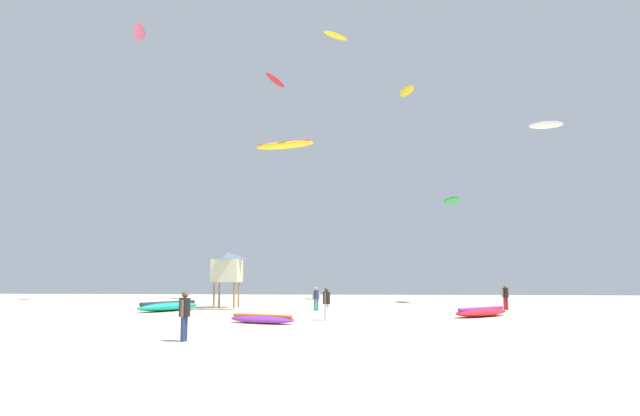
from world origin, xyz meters
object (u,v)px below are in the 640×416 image
(kite_aloft_0, at_px, (546,125))
(kite_aloft_6, at_px, (275,80))
(kite_grounded_far, at_px, (262,319))
(kite_grounded_mid, at_px, (168,306))
(person_right, at_px, (316,297))
(kite_aloft_4, at_px, (284,145))
(person_foreground, at_px, (185,312))
(kite_grounded_near, at_px, (481,312))
(kite_aloft_3, at_px, (335,36))
(kite_aloft_7, at_px, (406,91))
(lifeguard_tower, at_px, (227,267))
(person_left, at_px, (326,301))
(person_midground, at_px, (505,295))
(kite_aloft_2, at_px, (139,32))
(kite_aloft_5, at_px, (451,201))

(kite_aloft_0, height_order, kite_aloft_6, kite_aloft_6)
(kite_grounded_far, bearing_deg, kite_grounded_mid, 130.23)
(person_right, height_order, kite_aloft_4, kite_aloft_4)
(person_right, bearing_deg, kite_aloft_6, 0.62)
(person_foreground, relative_size, kite_grounded_near, 0.42)
(kite_aloft_3, bearing_deg, kite_aloft_7, 73.00)
(kite_grounded_mid, height_order, lifeguard_tower, lifeguard_tower)
(person_foreground, relative_size, person_right, 1.11)
(person_left, bearing_deg, person_right, -64.77)
(person_foreground, height_order, person_midground, person_midground)
(lifeguard_tower, height_order, kite_aloft_2, kite_aloft_2)
(person_left, bearing_deg, kite_aloft_0, -141.21)
(lifeguard_tower, distance_m, kite_aloft_5, 21.42)
(kite_grounded_far, relative_size, kite_aloft_7, 1.13)
(lifeguard_tower, bearing_deg, person_midground, -3.61)
(kite_grounded_far, bearing_deg, kite_grounded_near, 26.53)
(person_foreground, xyz_separation_m, kite_aloft_5, (13.94, 32.20, 8.13))
(person_foreground, distance_m, lifeguard_tower, 22.96)
(person_left, distance_m, kite_aloft_7, 34.11)
(kite_grounded_mid, height_order, kite_aloft_4, kite_aloft_4)
(kite_aloft_5, bearing_deg, person_foreground, -113.41)
(kite_aloft_0, relative_size, kite_aloft_6, 0.46)
(kite_grounded_near, relative_size, kite_aloft_0, 1.97)
(kite_aloft_3, height_order, kite_aloft_6, kite_aloft_6)
(kite_aloft_2, distance_m, kite_aloft_7, 27.29)
(person_left, distance_m, kite_aloft_6, 35.24)
(kite_grounded_mid, bearing_deg, kite_grounded_near, -10.98)
(kite_aloft_2, bearing_deg, kite_aloft_3, -36.36)
(kite_aloft_4, distance_m, kite_aloft_5, 19.08)
(person_left, distance_m, kite_grounded_mid, 13.36)
(kite_grounded_far, bearing_deg, person_right, 81.82)
(kite_aloft_2, bearing_deg, kite_grounded_mid, -58.20)
(kite_grounded_mid, distance_m, kite_aloft_2, 31.02)
(person_left, xyz_separation_m, kite_aloft_0, (13.38, 5.51, 10.71))
(person_midground, xyz_separation_m, kite_aloft_7, (-5.48, 16.02, 20.15))
(person_foreground, distance_m, person_right, 19.54)
(kite_aloft_6, bearing_deg, kite_aloft_4, -78.44)
(kite_aloft_3, bearing_deg, kite_aloft_0, -5.77)
(person_right, relative_size, kite_aloft_5, 0.37)
(person_midground, distance_m, lifeguard_tower, 20.24)
(kite_aloft_3, bearing_deg, person_left, -90.96)
(kite_aloft_7, bearing_deg, person_midground, -71.12)
(kite_grounded_near, height_order, lifeguard_tower, lifeguard_tower)
(kite_grounded_near, height_order, kite_aloft_4, kite_aloft_4)
(kite_aloft_3, bearing_deg, kite_aloft_5, 57.30)
(kite_aloft_6, bearing_deg, kite_aloft_7, 0.09)
(person_left, bearing_deg, kite_aloft_4, -50.16)
(person_right, distance_m, kite_grounded_mid, 9.93)
(lifeguard_tower, height_order, kite_aloft_7, kite_aloft_7)
(kite_aloft_0, xyz_separation_m, kite_aloft_6, (-20.73, 21.26, 11.01))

